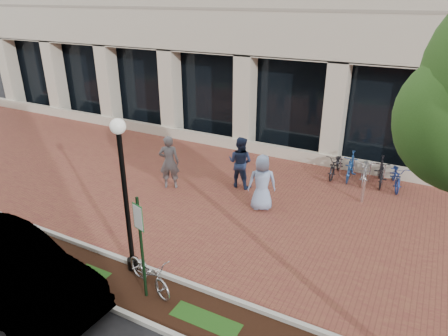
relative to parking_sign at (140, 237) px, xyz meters
The scene contains 14 objects.
ground 5.54m from the parking_sign, 92.84° to the left, with size 120.00×120.00×0.00m, color black.
brick_plaza 5.54m from the parking_sign, 92.84° to the left, with size 40.00×9.00×0.01m, color brown.
planting_strip 1.67m from the parking_sign, behind, with size 40.00×1.50×0.01m, color black.
curb_plaza_side 1.79m from the parking_sign, 108.58° to the left, with size 40.00×0.12×0.12m, color beige.
curb_street_side 1.77m from the parking_sign, 110.02° to the right, with size 40.00×0.12×0.12m, color beige.
parking_sign is the anchor object (origin of this frame).
lamppost 1.32m from the parking_sign, 144.14° to the left, with size 0.36×0.36×4.03m.
locked_bicycle 1.25m from the parking_sign, 108.30° to the left, with size 0.59×1.69×0.89m, color #B1B1B5.
pedestrian_left 5.87m from the parking_sign, 119.23° to the left, with size 0.73×0.48×2.00m, color slate.
pedestrian_mid 6.44m from the parking_sign, 95.61° to the left, with size 0.93×0.72×1.91m, color #1F2C4E.
pedestrian_right 5.27m from the parking_sign, 81.92° to the left, with size 0.92×0.60×1.89m, color #8CA4D0.
bollard 8.14m from the parking_sign, 63.40° to the left, with size 0.12×0.12×0.92m.
bike_rack_cluster 9.65m from the parking_sign, 69.37° to the left, with size 3.00×1.87×1.04m.
sedan_near_curb 3.19m from the parking_sign, 150.38° to the right, with size 1.72×4.92×1.62m, color #B1B2B6.
Camera 1 is at (5.36, -10.97, 6.51)m, focal length 32.00 mm.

